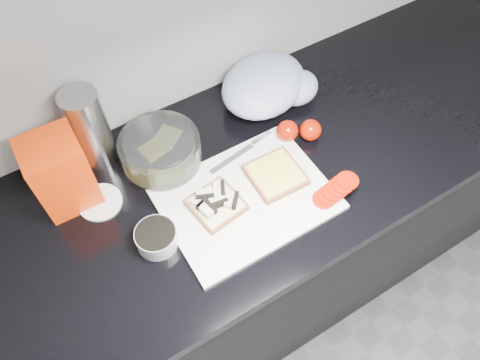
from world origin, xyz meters
The scene contains 14 objects.
base_cabinet centered at (0.00, 1.20, 0.43)m, with size 3.50×0.60×0.86m, color black.
countertop centered at (0.00, 1.20, 0.88)m, with size 3.50×0.64×0.04m, color black.
cutting_board centered at (0.06, 1.12, 0.91)m, with size 0.40×0.30×0.01m, color white.
bread_left centered at (-0.02, 1.14, 0.92)m, with size 0.13×0.13×0.04m.
bread_right centered at (0.15, 1.13, 0.92)m, with size 0.13×0.13×0.02m.
tomato_slices centered at (0.25, 1.02, 0.93)m, with size 0.14×0.08×0.03m.
knife centered at (0.14, 1.24, 0.92)m, with size 0.20×0.04×0.01m.
seed_tub centered at (-0.18, 1.12, 0.93)m, with size 0.10×0.10×0.05m.
tub_lid centered at (-0.25, 1.30, 0.90)m, with size 0.11×0.11×0.01m, color white.
glass_bowl centered at (-0.07, 1.33, 0.94)m, with size 0.20×0.20×0.08m.
bread_bag centered at (-0.30, 1.35, 1.00)m, with size 0.13×0.12×0.20m, color #EF3A03.
steel_canister centered at (-0.20, 1.43, 1.01)m, with size 0.09×0.09×0.22m, color #A2A2A6.
grocery_bag centered at (0.29, 1.37, 0.96)m, with size 0.32×0.29×0.12m.
whole_tomatoes centered at (0.28, 1.21, 0.93)m, with size 0.11×0.09×0.06m.
Camera 1 is at (-0.27, 0.61, 1.88)m, focal length 35.00 mm.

